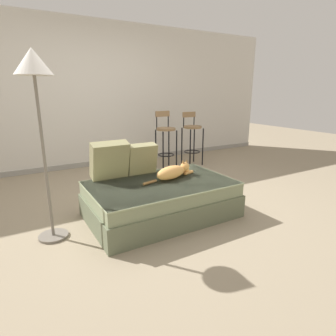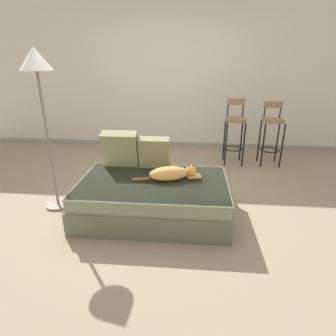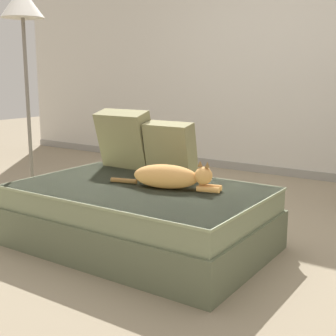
# 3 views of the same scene
# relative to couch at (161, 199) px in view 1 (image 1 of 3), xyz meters

# --- Properties ---
(ground_plane) EXTENTS (16.00, 16.00, 0.00)m
(ground_plane) POSITION_rel_couch_xyz_m (0.00, 0.40, -0.21)
(ground_plane) COLOR gray
(ground_plane) RESTS_ON ground
(wall_back_panel) EXTENTS (8.00, 0.10, 2.60)m
(wall_back_panel) POSITION_rel_couch_xyz_m (0.00, 2.65, 1.09)
(wall_back_panel) COLOR silver
(wall_back_panel) RESTS_ON ground
(wall_baseboard_trim) EXTENTS (8.00, 0.02, 0.09)m
(wall_baseboard_trim) POSITION_rel_couch_xyz_m (0.00, 2.60, -0.16)
(wall_baseboard_trim) COLOR gray
(wall_baseboard_trim) RESTS_ON ground
(couch) EXTENTS (1.61, 1.03, 0.40)m
(couch) POSITION_rel_couch_xyz_m (0.00, 0.00, 0.00)
(couch) COLOR #636B50
(couch) RESTS_ON ground
(throw_pillow_corner) EXTENTS (0.42, 0.26, 0.44)m
(throw_pillow_corner) POSITION_rel_couch_xyz_m (-0.44, 0.40, 0.42)
(throw_pillow_corner) COLOR #847F56
(throw_pillow_corner) RESTS_ON couch
(throw_pillow_middle) EXTENTS (0.36, 0.20, 0.38)m
(throw_pillow_middle) POSITION_rel_couch_xyz_m (-0.04, 0.41, 0.39)
(throw_pillow_middle) COLOR #847F56
(throw_pillow_middle) RESTS_ON couch
(cat) EXTENTS (0.74, 0.28, 0.19)m
(cat) POSITION_rel_couch_xyz_m (0.19, 0.06, 0.27)
(cat) COLOR tan
(cat) RESTS_ON couch
(bar_stool_near_window) EXTENTS (0.34, 0.34, 1.03)m
(bar_stool_near_window) POSITION_rel_couch_xyz_m (1.06, 1.77, 0.40)
(bar_stool_near_window) COLOR black
(bar_stool_near_window) RESTS_ON ground
(bar_stool_by_doorway) EXTENTS (0.34, 0.34, 1.00)m
(bar_stool_by_doorway) POSITION_rel_couch_xyz_m (1.64, 1.76, 0.39)
(bar_stool_by_doorway) COLOR black
(bar_stool_by_doorway) RESTS_ON ground
(floor_lamp) EXTENTS (0.32, 0.32, 1.73)m
(floor_lamp) POSITION_rel_couch_xyz_m (-1.15, 0.09, 1.26)
(floor_lamp) COLOR slate
(floor_lamp) RESTS_ON ground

